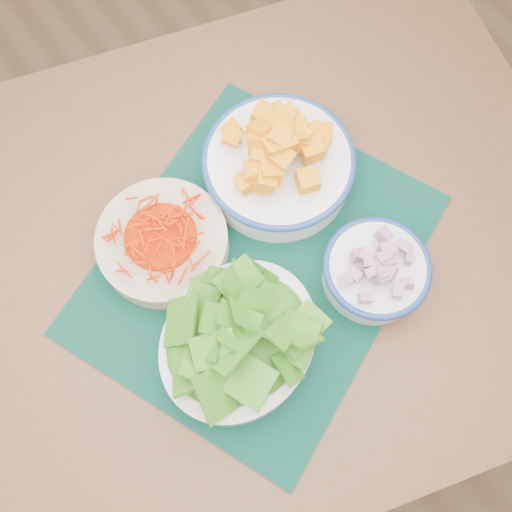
{
  "coord_description": "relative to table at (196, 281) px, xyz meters",
  "views": [
    {
      "loc": [
        -0.36,
        -0.22,
        1.55
      ],
      "look_at": [
        -0.21,
        0.0,
        0.78
      ],
      "focal_mm": 40.0,
      "sensor_mm": 36.0,
      "label": 1
    }
  ],
  "objects": [
    {
      "name": "carrot_bowl",
      "position": [
        -0.02,
        0.04,
        0.13
      ],
      "size": [
        0.22,
        0.22,
        0.07
      ],
      "rotation": [
        0.0,
        0.0,
        -0.2
      ],
      "color": "beige",
      "rests_on": "placemat"
    },
    {
      "name": "placemat",
      "position": [
        0.08,
        -0.06,
        0.1
      ],
      "size": [
        0.61,
        0.57,
        0.0
      ],
      "primitive_type": "cube",
      "rotation": [
        0.0,
        0.0,
        0.41
      ],
      "color": "black",
      "rests_on": "table"
    },
    {
      "name": "table",
      "position": [
        0.0,
        0.0,
        0.0
      ],
      "size": [
        1.4,
        1.12,
        0.75
      ],
      "rotation": [
        0.0,
        0.0,
        -0.27
      ],
      "color": "brown",
      "rests_on": "ground"
    },
    {
      "name": "squash_bowl",
      "position": [
        0.19,
        0.04,
        0.15
      ],
      "size": [
        0.23,
        0.23,
        0.11
      ],
      "rotation": [
        0.0,
        0.0,
        0.0
      ],
      "color": "white",
      "rests_on": "placemat"
    },
    {
      "name": "lettuce_bowl",
      "position": [
        -0.01,
        -0.15,
        0.15
      ],
      "size": [
        0.28,
        0.26,
        0.1
      ],
      "rotation": [
        0.0,
        0.0,
        0.32
      ],
      "color": "silver",
      "rests_on": "placemat"
    },
    {
      "name": "onion_bowl",
      "position": [
        0.2,
        -0.17,
        0.14
      ],
      "size": [
        0.18,
        0.18,
        0.08
      ],
      "rotation": [
        0.0,
        0.0,
        -0.29
      ],
      "color": "white",
      "rests_on": "placemat"
    },
    {
      "name": "ground",
      "position": [
        0.29,
        -0.06,
        -0.65
      ],
      "size": [
        4.0,
        4.0,
        0.0
      ],
      "primitive_type": "plane",
      "color": "#A3744F",
      "rests_on": "ground"
    }
  ]
}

